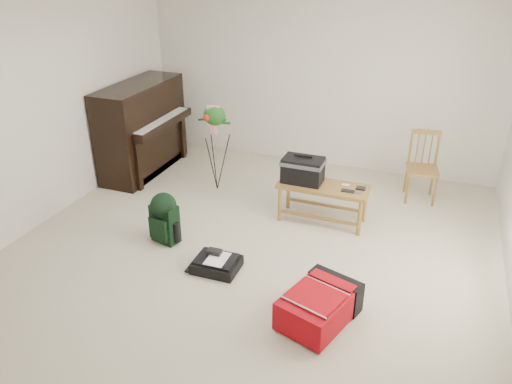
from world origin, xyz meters
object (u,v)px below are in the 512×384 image
at_px(green_backpack, 164,216).
at_px(red_suitcase, 320,302).
at_px(flower_stand, 216,149).
at_px(piano, 143,130).
at_px(bench, 309,175).
at_px(black_duffel, 217,263).
at_px(dining_chair, 423,168).

bearing_deg(green_backpack, red_suitcase, -5.27).
bearing_deg(flower_stand, piano, 155.50).
bearing_deg(bench, red_suitcase, -70.76).
xyz_separation_m(black_duffel, green_backpack, (-0.74, 0.29, 0.25)).
xyz_separation_m(bench, dining_chair, (1.19, 1.01, -0.14)).
bearing_deg(bench, dining_chair, 40.40).
xyz_separation_m(bench, green_backpack, (-1.31, -1.05, -0.24)).
height_order(dining_chair, black_duffel, dining_chair).
relative_size(red_suitcase, black_duffel, 1.83).
bearing_deg(bench, piano, 168.04).
relative_size(piano, bench, 1.45).
bearing_deg(piano, red_suitcase, -35.26).
distance_m(bench, red_suitcase, 1.80).
bearing_deg(green_backpack, piano, 140.79).
bearing_deg(dining_chair, bench, -148.22).
height_order(piano, black_duffel, piano).
relative_size(black_duffel, green_backpack, 0.79).
relative_size(black_duffel, flower_stand, 0.38).
bearing_deg(red_suitcase, flower_stand, 151.44).
bearing_deg(black_duffel, dining_chair, 51.97).
distance_m(dining_chair, black_duffel, 2.95).
bearing_deg(flower_stand, green_backpack, -103.64).
xyz_separation_m(red_suitcase, flower_stand, (-1.91, 2.00, 0.41)).
bearing_deg(piano, flower_stand, -9.87).
bearing_deg(black_duffel, green_backpack, 157.64).
bearing_deg(dining_chair, green_backpack, -149.05).
height_order(bench, black_duffel, bench).
distance_m(piano, red_suitcase, 3.85).
height_order(bench, flower_stand, flower_stand).
xyz_separation_m(green_backpack, flower_stand, (-0.02, 1.38, 0.26)).
relative_size(dining_chair, black_duffel, 1.93).
xyz_separation_m(piano, black_duffel, (1.98, -1.88, -0.53)).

